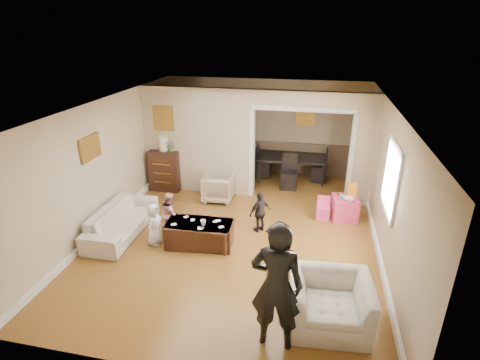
% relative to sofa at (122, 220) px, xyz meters
% --- Properties ---
extents(floor, '(7.00, 7.00, 0.00)m').
position_rel_sofa_xyz_m(floor, '(2.28, 0.57, -0.29)').
color(floor, '#915D25').
rests_on(floor, ground).
extents(partition_left, '(2.75, 0.18, 2.60)m').
position_rel_sofa_xyz_m(partition_left, '(0.91, 2.37, 1.01)').
color(partition_left, '#BCAC8A').
rests_on(partition_left, ground).
extents(partition_right, '(0.55, 0.18, 2.60)m').
position_rel_sofa_xyz_m(partition_right, '(4.76, 2.37, 1.01)').
color(partition_right, '#BCAC8A').
rests_on(partition_right, ground).
extents(partition_header, '(2.22, 0.18, 0.35)m').
position_rel_sofa_xyz_m(partition_header, '(3.38, 2.37, 2.14)').
color(partition_header, '#BCAC8A').
rests_on(partition_header, partition_right).
extents(window_pane, '(0.03, 0.95, 1.10)m').
position_rel_sofa_xyz_m(window_pane, '(5.01, 0.17, 1.26)').
color(window_pane, white).
rests_on(window_pane, ground).
extents(framed_art_partition, '(0.45, 0.03, 0.55)m').
position_rel_sofa_xyz_m(framed_art_partition, '(0.08, 2.27, 1.56)').
color(framed_art_partition, brown).
rests_on(framed_art_partition, partition_left).
extents(framed_art_sofa_wall, '(0.03, 0.55, 0.40)m').
position_rel_sofa_xyz_m(framed_art_sofa_wall, '(-0.43, -0.03, 1.51)').
color(framed_art_sofa_wall, brown).
extents(framed_art_alcove, '(0.45, 0.03, 0.55)m').
position_rel_sofa_xyz_m(framed_art_alcove, '(3.38, 4.01, 1.41)').
color(framed_art_alcove, brown).
extents(sofa, '(0.81, 1.98, 0.57)m').
position_rel_sofa_xyz_m(sofa, '(0.00, 0.00, 0.00)').
color(sofa, beige).
rests_on(sofa, ground).
extents(armchair_back, '(0.72, 0.74, 0.65)m').
position_rel_sofa_xyz_m(armchair_back, '(1.51, 1.90, 0.04)').
color(armchair_back, tan).
rests_on(armchair_back, ground).
extents(armchair_front, '(1.20, 1.07, 0.73)m').
position_rel_sofa_xyz_m(armchair_front, '(4.09, -1.71, 0.08)').
color(armchair_front, beige).
rests_on(armchair_front, ground).
extents(dresser, '(0.76, 0.43, 1.04)m').
position_rel_sofa_xyz_m(dresser, '(0.04, 2.24, 0.23)').
color(dresser, black).
rests_on(dresser, ground).
extents(table_lamp, '(0.22, 0.22, 0.36)m').
position_rel_sofa_xyz_m(table_lamp, '(0.04, 2.24, 0.93)').
color(table_lamp, beige).
rests_on(table_lamp, dresser).
extents(potted_plant, '(0.27, 0.24, 0.30)m').
position_rel_sofa_xyz_m(potted_plant, '(0.24, 2.24, 0.91)').
color(potted_plant, '#40682E').
rests_on(potted_plant, dresser).
extents(coffee_table, '(1.31, 0.75, 0.47)m').
position_rel_sofa_xyz_m(coffee_table, '(1.68, -0.10, -0.05)').
color(coffee_table, '#341A10').
rests_on(coffee_table, ground).
extents(coffee_cup, '(0.12, 0.12, 0.10)m').
position_rel_sofa_xyz_m(coffee_cup, '(1.78, -0.15, 0.23)').
color(coffee_cup, silver).
rests_on(coffee_cup, coffee_table).
extents(play_table, '(0.59, 0.59, 0.50)m').
position_rel_sofa_xyz_m(play_table, '(4.44, 1.55, -0.04)').
color(play_table, '#D73862').
rests_on(play_table, ground).
extents(cereal_box, '(0.21, 0.10, 0.30)m').
position_rel_sofa_xyz_m(cereal_box, '(4.56, 1.65, 0.36)').
color(cereal_box, yellow).
rests_on(cereal_box, play_table).
extents(cyan_cup, '(0.08, 0.08, 0.08)m').
position_rel_sofa_xyz_m(cyan_cup, '(4.34, 1.50, 0.25)').
color(cyan_cup, '#27C4BF').
rests_on(cyan_cup, play_table).
extents(toy_block, '(0.10, 0.09, 0.05)m').
position_rel_sofa_xyz_m(toy_block, '(4.32, 1.67, 0.24)').
color(toy_block, red).
rests_on(toy_block, play_table).
extents(play_bowl, '(0.26, 0.26, 0.06)m').
position_rel_sofa_xyz_m(play_bowl, '(4.49, 1.43, 0.24)').
color(play_bowl, beige).
rests_on(play_bowl, play_table).
extents(dining_table, '(1.92, 1.14, 0.66)m').
position_rel_sofa_xyz_m(dining_table, '(3.10, 3.59, 0.04)').
color(dining_table, black).
rests_on(dining_table, ground).
extents(adult_person, '(0.68, 0.46, 1.84)m').
position_rel_sofa_xyz_m(adult_person, '(3.38, -2.20, 0.63)').
color(adult_person, black).
rests_on(adult_person, ground).
extents(child_kneel_a, '(0.30, 0.43, 0.85)m').
position_rel_sofa_xyz_m(child_kneel_a, '(0.83, -0.25, 0.14)').
color(child_kneel_a, silver).
rests_on(child_kneel_a, ground).
extents(child_kneel_b, '(0.49, 0.54, 0.89)m').
position_rel_sofa_xyz_m(child_kneel_b, '(0.98, 0.20, 0.16)').
color(child_kneel_b, '#C77C81').
rests_on(child_kneel_b, ground).
extents(child_toddler, '(0.50, 0.51, 0.86)m').
position_rel_sofa_xyz_m(child_toddler, '(2.73, 0.65, 0.14)').
color(child_toddler, black).
rests_on(child_toddler, ground).
extents(craft_papers, '(1.03, 0.48, 0.00)m').
position_rel_sofa_xyz_m(craft_papers, '(1.71, -0.11, 0.18)').
color(craft_papers, white).
rests_on(craft_papers, coffee_table).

